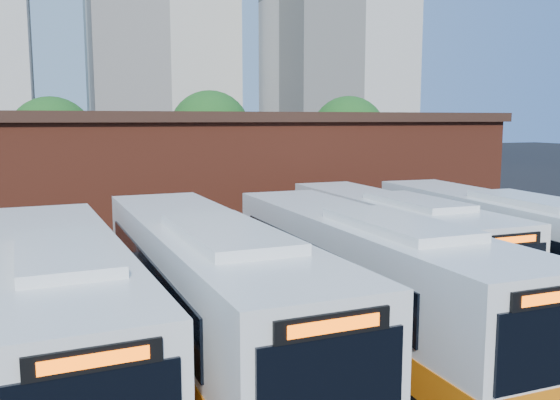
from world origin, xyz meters
name	(u,v)px	position (x,y,z in m)	size (l,w,h in m)	color
ground	(447,338)	(0.00, 0.00, 0.00)	(220.00, 220.00, 0.00)	black
bus_farwest	(62,317)	(-10.00, 0.74, 1.60)	(3.40, 13.08, 3.53)	white
bus_west	(207,297)	(-6.63, 0.73, 1.69)	(3.27, 13.72, 3.71)	white
bus_midwest	(364,282)	(-2.30, 0.68, 1.65)	(2.91, 13.38, 3.63)	white
bus_mideast	(392,244)	(1.28, 5.03, 1.55)	(2.66, 12.57, 3.42)	white
bus_east	(498,246)	(4.49, 3.24, 1.61)	(3.39, 13.13, 3.54)	white
depot_building	(237,167)	(0.00, 20.00, 3.26)	(28.60, 12.60, 6.40)	maroon
tree_west	(52,139)	(-10.00, 32.00, 4.64)	(6.00, 6.00, 7.65)	#382314
tree_mid	(210,131)	(2.00, 34.00, 5.08)	(6.56, 6.56, 8.36)	#382314
tree_east	(348,134)	(13.00, 31.00, 4.83)	(6.24, 6.24, 7.96)	#382314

